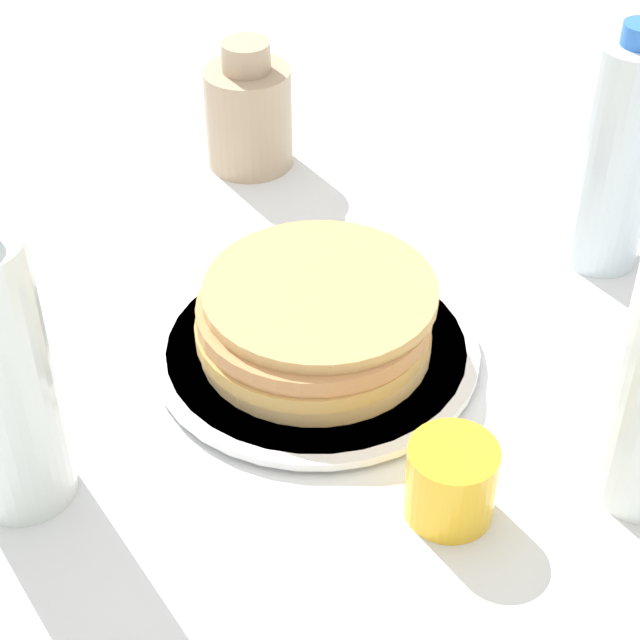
# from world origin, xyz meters

# --- Properties ---
(ground_plane) EXTENTS (4.00, 4.00, 0.00)m
(ground_plane) POSITION_xyz_m (0.00, 0.00, 0.00)
(ground_plane) COLOR white
(plate) EXTENTS (0.27, 0.27, 0.01)m
(plate) POSITION_xyz_m (-0.03, 0.00, 0.01)
(plate) COLOR white
(plate) RESTS_ON ground_plane
(pancake_stack) EXTENTS (0.20, 0.20, 0.06)m
(pancake_stack) POSITION_xyz_m (-0.03, 0.00, 0.04)
(pancake_stack) COLOR #DAB070
(pancake_stack) RESTS_ON plate
(juice_glass) EXTENTS (0.06, 0.06, 0.06)m
(juice_glass) POSITION_xyz_m (0.07, 0.16, 0.03)
(juice_glass) COLOR yellow
(juice_glass) RESTS_ON ground_plane
(cream_jug) EXTENTS (0.09, 0.09, 0.13)m
(cream_jug) POSITION_xyz_m (-0.27, -0.21, 0.06)
(cream_jug) COLOR tan
(cream_jug) RESTS_ON ground_plane
(water_bottle_mid) EXTENTS (0.07, 0.07, 0.23)m
(water_bottle_mid) POSITION_xyz_m (-0.28, 0.16, 0.11)
(water_bottle_mid) COLOR silver
(water_bottle_mid) RESTS_ON ground_plane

